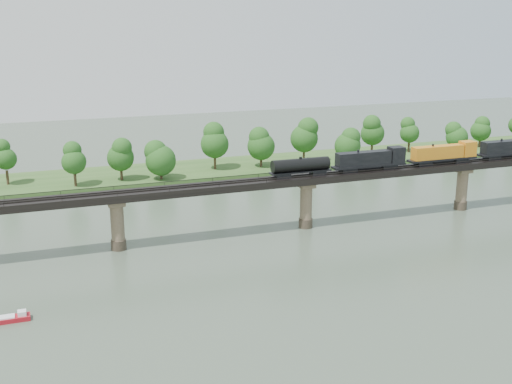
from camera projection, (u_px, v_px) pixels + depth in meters
name	position (u px, v px, depth m)	size (l,w,h in m)	color
ground	(376.00, 279.00, 111.59)	(400.00, 400.00, 0.00)	#3A493A
far_bank	(229.00, 168.00, 188.49)	(300.00, 24.00, 1.60)	#2F5120
bridge	(306.00, 203.00, 137.35)	(236.00, 30.00, 11.50)	#473A2D
bridge_superstructure	(307.00, 174.00, 135.66)	(220.00, 4.90, 0.75)	black
far_treeline	(206.00, 146.00, 179.62)	(289.06, 17.54, 13.60)	#382619
freight_train	(419.00, 156.00, 144.12)	(69.64, 2.71, 4.79)	black
motorboat	(13.00, 318.00, 96.18)	(5.19, 1.88, 1.45)	#A4121D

